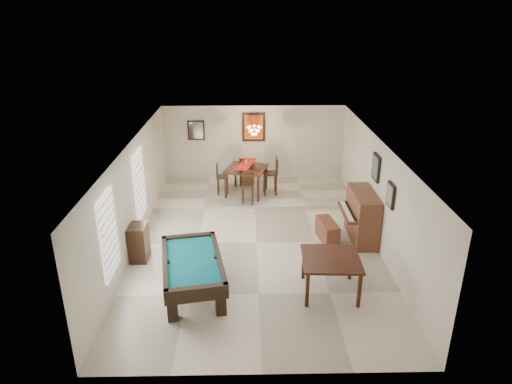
{
  "coord_description": "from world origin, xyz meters",
  "views": [
    {
      "loc": [
        -0.22,
        -10.28,
        5.56
      ],
      "look_at": [
        0.0,
        0.6,
        1.15
      ],
      "focal_mm": 32.0,
      "sensor_mm": 36.0,
      "label": 1
    }
  ],
  "objects_px": {
    "apothecary_chest": "(139,242)",
    "dining_table": "(246,179)",
    "piano_bench": "(327,231)",
    "square_table": "(330,275)",
    "pool_table": "(193,276)",
    "flower_vase": "(246,160)",
    "upright_piano": "(356,216)",
    "dining_chair_north": "(245,171)",
    "dining_chair_west": "(223,179)",
    "chandelier": "(254,127)",
    "dining_chair_south": "(248,188)",
    "dining_chair_east": "(270,176)"
  },
  "relations": [
    {
      "from": "upright_piano",
      "to": "dining_chair_north",
      "type": "height_order",
      "value": "upright_piano"
    },
    {
      "from": "pool_table",
      "to": "chandelier",
      "type": "relative_size",
      "value": 3.69
    },
    {
      "from": "square_table",
      "to": "upright_piano",
      "type": "relative_size",
      "value": 0.77
    },
    {
      "from": "flower_vase",
      "to": "square_table",
      "type": "bearing_deg",
      "value": -71.6
    },
    {
      "from": "upright_piano",
      "to": "flower_vase",
      "type": "relative_size",
      "value": 6.51
    },
    {
      "from": "apothecary_chest",
      "to": "dining_chair_west",
      "type": "xyz_separation_m",
      "value": [
        1.79,
        3.81,
        0.16
      ]
    },
    {
      "from": "dining_chair_west",
      "to": "piano_bench",
      "type": "bearing_deg",
      "value": -137.44
    },
    {
      "from": "dining_chair_north",
      "to": "dining_chair_west",
      "type": "xyz_separation_m",
      "value": [
        -0.7,
        -0.73,
        0.0
      ]
    },
    {
      "from": "pool_table",
      "to": "flower_vase",
      "type": "distance_m",
      "value": 5.31
    },
    {
      "from": "dining_chair_south",
      "to": "apothecary_chest",
      "type": "bearing_deg",
      "value": -126.62
    },
    {
      "from": "dining_chair_west",
      "to": "chandelier",
      "type": "relative_size",
      "value": 1.6
    },
    {
      "from": "dining_table",
      "to": "piano_bench",
      "type": "bearing_deg",
      "value": -54.46
    },
    {
      "from": "pool_table",
      "to": "square_table",
      "type": "xyz_separation_m",
      "value": [
        2.85,
        -0.09,
        0.04
      ]
    },
    {
      "from": "piano_bench",
      "to": "dining_chair_west",
      "type": "xyz_separation_m",
      "value": [
        -2.81,
        2.95,
        0.34
      ]
    },
    {
      "from": "square_table",
      "to": "piano_bench",
      "type": "height_order",
      "value": "square_table"
    },
    {
      "from": "dining_table",
      "to": "dining_chair_east",
      "type": "distance_m",
      "value": 0.75
    },
    {
      "from": "dining_chair_east",
      "to": "dining_chair_south",
      "type": "bearing_deg",
      "value": -46.42
    },
    {
      "from": "dining_table",
      "to": "dining_chair_south",
      "type": "bearing_deg",
      "value": -86.93
    },
    {
      "from": "chandelier",
      "to": "dining_chair_north",
      "type": "bearing_deg",
      "value": 115.77
    },
    {
      "from": "square_table",
      "to": "dining_chair_south",
      "type": "height_order",
      "value": "dining_chair_south"
    },
    {
      "from": "flower_vase",
      "to": "dining_chair_west",
      "type": "height_order",
      "value": "flower_vase"
    },
    {
      "from": "chandelier",
      "to": "upright_piano",
      "type": "bearing_deg",
      "value": -49.71
    },
    {
      "from": "pool_table",
      "to": "dining_chair_north",
      "type": "xyz_separation_m",
      "value": [
        1.08,
        5.9,
        0.23
      ]
    },
    {
      "from": "dining_chair_east",
      "to": "chandelier",
      "type": "xyz_separation_m",
      "value": [
        -0.49,
        0.19,
        1.5
      ]
    },
    {
      "from": "upright_piano",
      "to": "dining_table",
      "type": "distance_m",
      "value": 3.99
    },
    {
      "from": "flower_vase",
      "to": "dining_chair_north",
      "type": "height_order",
      "value": "flower_vase"
    },
    {
      "from": "upright_piano",
      "to": "dining_chair_north",
      "type": "xyz_separation_m",
      "value": [
        -2.84,
        3.61,
        -0.04
      ]
    },
    {
      "from": "dining_chair_east",
      "to": "upright_piano",
      "type": "bearing_deg",
      "value": 33.74
    },
    {
      "from": "piano_bench",
      "to": "flower_vase",
      "type": "xyz_separation_m",
      "value": [
        -2.07,
        2.9,
        0.95
      ]
    },
    {
      "from": "chandelier",
      "to": "dining_chair_east",
      "type": "bearing_deg",
      "value": -20.98
    },
    {
      "from": "dining_chair_west",
      "to": "chandelier",
      "type": "bearing_deg",
      "value": -83.76
    },
    {
      "from": "dining_chair_north",
      "to": "dining_chair_east",
      "type": "bearing_deg",
      "value": 140.03
    },
    {
      "from": "square_table",
      "to": "flower_vase",
      "type": "distance_m",
      "value": 5.55
    },
    {
      "from": "square_table",
      "to": "flower_vase",
      "type": "xyz_separation_m",
      "value": [
        -1.73,
        5.21,
        0.8
      ]
    },
    {
      "from": "flower_vase",
      "to": "dining_chair_east",
      "type": "distance_m",
      "value": 0.9
    },
    {
      "from": "apothecary_chest",
      "to": "dining_table",
      "type": "distance_m",
      "value": 4.54
    },
    {
      "from": "pool_table",
      "to": "dining_table",
      "type": "height_order",
      "value": "dining_table"
    },
    {
      "from": "apothecary_chest",
      "to": "dining_chair_east",
      "type": "bearing_deg",
      "value": 48.94
    },
    {
      "from": "dining_table",
      "to": "chandelier",
      "type": "xyz_separation_m",
      "value": [
        0.25,
        0.18,
        1.59
      ]
    },
    {
      "from": "dining_chair_west",
      "to": "dining_chair_north",
      "type": "bearing_deg",
      "value": -45.09
    },
    {
      "from": "square_table",
      "to": "dining_chair_east",
      "type": "bearing_deg",
      "value": 100.83
    },
    {
      "from": "piano_bench",
      "to": "dining_chair_west",
      "type": "distance_m",
      "value": 4.09
    },
    {
      "from": "dining_table",
      "to": "dining_chair_east",
      "type": "bearing_deg",
      "value": -0.8
    },
    {
      "from": "pool_table",
      "to": "dining_chair_south",
      "type": "distance_m",
      "value": 4.54
    },
    {
      "from": "chandelier",
      "to": "pool_table",
      "type": "bearing_deg",
      "value": -104.51
    },
    {
      "from": "piano_bench",
      "to": "apothecary_chest",
      "type": "bearing_deg",
      "value": -169.38
    },
    {
      "from": "piano_bench",
      "to": "dining_chair_west",
      "type": "height_order",
      "value": "dining_chair_west"
    },
    {
      "from": "flower_vase",
      "to": "dining_chair_south",
      "type": "distance_m",
      "value": 0.95
    },
    {
      "from": "upright_piano",
      "to": "dining_table",
      "type": "bearing_deg",
      "value": 134.69
    },
    {
      "from": "square_table",
      "to": "dining_chair_north",
      "type": "height_order",
      "value": "dining_chair_north"
    }
  ]
}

